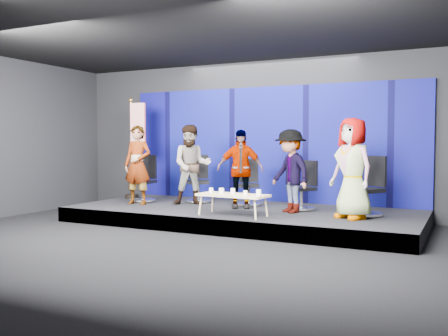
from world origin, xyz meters
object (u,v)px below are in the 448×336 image
at_px(chair_c, 249,190).
at_px(panelist_c, 240,169).
at_px(chair_a, 144,186).
at_px(coffee_table, 233,196).
at_px(panelist_a, 138,165).
at_px(panelist_e, 352,168).
at_px(panelist_b, 192,165).
at_px(chair_d, 304,194).
at_px(panelist_d, 290,171).
at_px(flag_stand, 135,145).
at_px(chair_b, 199,187).
at_px(mug_c, 233,191).
at_px(mug_a, 211,190).
at_px(chair_e, 368,196).
at_px(mug_e, 259,193).
at_px(mug_d, 245,193).
at_px(mug_b, 221,191).

relative_size(chair_c, panelist_c, 0.62).
height_order(chair_a, coffee_table, chair_a).
distance_m(panelist_a, coffee_table, 2.68).
bearing_deg(panelist_e, panelist_b, -154.24).
bearing_deg(chair_d, panelist_a, -132.31).
distance_m(panelist_b, chair_c, 1.33).
bearing_deg(panelist_c, panelist_d, -32.09).
relative_size(panelist_c, flag_stand, 0.67).
relative_size(chair_b, chair_d, 1.08).
bearing_deg(mug_c, chair_d, 53.64).
bearing_deg(chair_c, panelist_d, -53.65).
bearing_deg(mug_a, chair_b, 126.54).
bearing_deg(coffee_table, chair_d, 55.85).
distance_m(coffee_table, mug_a, 0.49).
bearing_deg(panelist_e, chair_a, -152.75).
height_order(chair_e, mug_c, chair_e).
height_order(chair_a, panelist_d, panelist_d).
height_order(chair_b, chair_d, chair_b).
xyz_separation_m(panelist_b, chair_c, (1.12, 0.48, -0.53)).
relative_size(chair_c, panelist_e, 0.56).
distance_m(chair_b, mug_e, 2.62).
relative_size(mug_a, mug_d, 1.06).
bearing_deg(panelist_a, panelist_e, -4.84).
relative_size(panelist_b, mug_e, 16.06).
height_order(panelist_b, chair_c, panelist_b).
height_order(chair_c, mug_e, chair_c).
xyz_separation_m(chair_c, chair_d, (1.27, -0.19, -0.00)).
distance_m(panelist_e, mug_b, 2.37).
distance_m(chair_d, mug_d, 1.58).
relative_size(panelist_d, flag_stand, 0.66).
height_order(panelist_c, mug_d, panelist_c).
height_order(panelist_a, mug_a, panelist_a).
bearing_deg(mug_c, panelist_b, 145.40).
bearing_deg(mug_d, panelist_a, 166.09).
distance_m(chair_a, chair_b, 1.24).
relative_size(panelist_a, coffee_table, 1.28).
distance_m(panelist_a, mug_b, 2.49).
bearing_deg(chair_a, mug_c, -25.79).
bearing_deg(coffee_table, chair_e, 26.39).
distance_m(panelist_b, mug_e, 2.30).
bearing_deg(panelist_b, mug_b, -70.03).
bearing_deg(chair_e, mug_b, -121.58).
height_order(coffee_table, mug_a, mug_a).
bearing_deg(mug_d, chair_c, 111.37).
height_order(mug_b, mug_d, mug_b).
xyz_separation_m(panelist_b, chair_d, (2.39, 0.29, -0.54)).
relative_size(chair_a, chair_b, 0.99).
height_order(panelist_d, mug_e, panelist_d).
height_order(panelist_d, mug_b, panelist_d).
xyz_separation_m(mug_c, mug_e, (0.55, -0.08, 0.00)).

